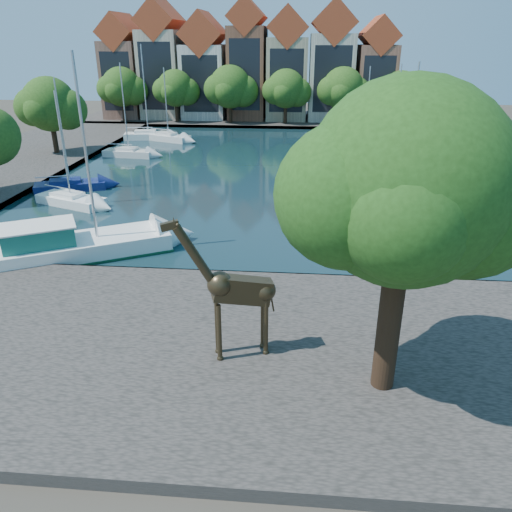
{
  "coord_description": "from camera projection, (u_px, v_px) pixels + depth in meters",
  "views": [
    {
      "loc": [
        4.26,
        -23.95,
        11.94
      ],
      "look_at": [
        2.33,
        -2.0,
        2.27
      ],
      "focal_mm": 35.0,
      "sensor_mm": 36.0,
      "label": 1
    }
  ],
  "objects": [
    {
      "name": "townhouse_west_mid",
      "position": [
        163.0,
        64.0,
        76.12
      ],
      "size": [
        5.94,
        9.18,
        16.79
      ],
      "color": "#BEAD92",
      "rests_on": "far_quay"
    },
    {
      "name": "sailboat_left_d",
      "position": [
        168.0,
        136.0,
        62.23
      ],
      "size": [
        6.01,
        4.11,
        8.65
      ],
      "color": "silver",
      "rests_on": "water_basin"
    },
    {
      "name": "townhouse_west_end",
      "position": [
        126.0,
        70.0,
        76.95
      ],
      "size": [
        5.44,
        9.18,
        14.93
      ],
      "color": "brown",
      "rests_on": "far_quay"
    },
    {
      "name": "giraffe_statue",
      "position": [
        234.0,
        290.0,
        18.57
      ],
      "size": [
        3.94,
        1.63,
        5.74
      ],
      "color": "#362B1B",
      "rests_on": "near_quay"
    },
    {
      "name": "left_quay",
      "position": [
        11.0,
        163.0,
        50.78
      ],
      "size": [
        14.0,
        52.0,
        0.5
      ],
      "primitive_type": "cube",
      "color": "#4B4541",
      "rests_on": "ground"
    },
    {
      "name": "townhouse_west_inner",
      "position": [
        205.0,
        71.0,
        75.95
      ],
      "size": [
        6.43,
        9.18,
        15.15
      ],
      "color": "silver",
      "rests_on": "far_quay"
    },
    {
      "name": "sailboat_left_b",
      "position": [
        70.0,
        184.0,
        42.13
      ],
      "size": [
        6.0,
        3.97,
        9.02
      ],
      "color": "navy",
      "rests_on": "water_basin"
    },
    {
      "name": "sailboat_right_a",
      "position": [
        402.0,
        204.0,
        37.09
      ],
      "size": [
        7.05,
        3.2,
        10.42
      ],
      "color": "white",
      "rests_on": "water_basin"
    },
    {
      "name": "far_tree_east",
      "position": [
        343.0,
        90.0,
        70.14
      ],
      "size": [
        7.54,
        5.8,
        7.84
      ],
      "color": "#332114",
      "rests_on": "far_quay"
    },
    {
      "name": "sailboat_right_d",
      "position": [
        364.0,
        140.0,
        60.4
      ],
      "size": [
        5.68,
        2.19,
        8.89
      ],
      "color": "silver",
      "rests_on": "water_basin"
    },
    {
      "name": "far_tree_mid_east",
      "position": [
        287.0,
        90.0,
        70.83
      ],
      "size": [
        7.02,
        5.4,
        7.52
      ],
      "color": "#332114",
      "rests_on": "far_quay"
    },
    {
      "name": "townhouse_east_end",
      "position": [
        375.0,
        73.0,
        74.01
      ],
      "size": [
        5.44,
        9.18,
        14.43
      ],
      "color": "brown",
      "rests_on": "far_quay"
    },
    {
      "name": "side_tree_left_far",
      "position": [
        50.0,
        106.0,
        52.12
      ],
      "size": [
        7.28,
        5.6,
        7.88
      ],
      "color": "#332114",
      "rests_on": "left_quay"
    },
    {
      "name": "sailboat_left_a",
      "position": [
        71.0,
        198.0,
        38.41
      ],
      "size": [
        5.93,
        3.91,
        8.44
      ],
      "color": "white",
      "rests_on": "water_basin"
    },
    {
      "name": "near_quay",
      "position": [
        189.0,
        348.0,
        20.5
      ],
      "size": [
        50.0,
        14.0,
        0.5
      ],
      "primitive_type": "cube",
      "color": "#4B4541",
      "rests_on": "ground"
    },
    {
      "name": "ground",
      "position": [
        216.0,
        278.0,
        26.99
      ],
      "size": [
        160.0,
        160.0,
        0.0
      ],
      "primitive_type": "plane",
      "color": "#38332B",
      "rests_on": "ground"
    },
    {
      "name": "far_quay",
      "position": [
        273.0,
        119.0,
        77.98
      ],
      "size": [
        60.0,
        16.0,
        0.5
      ],
      "primitive_type": "cube",
      "color": "#4B4541",
      "rests_on": "ground"
    },
    {
      "name": "sailboat_left_c",
      "position": [
        129.0,
        151.0,
        54.04
      ],
      "size": [
        5.55,
        2.45,
        9.56
      ],
      "color": "silver",
      "rests_on": "water_basin"
    },
    {
      "name": "sailboat_left_e",
      "position": [
        148.0,
        134.0,
        63.35
      ],
      "size": [
        6.23,
        3.06,
        11.19
      ],
      "color": "white",
      "rests_on": "water_basin"
    },
    {
      "name": "far_tree_far_west",
      "position": [
        122.0,
        88.0,
        72.72
      ],
      "size": [
        7.28,
        5.6,
        7.68
      ],
      "color": "#332114",
      "rests_on": "far_quay"
    },
    {
      "name": "water_basin",
      "position": [
        255.0,
        170.0,
        48.87
      ],
      "size": [
        38.0,
        50.0,
        0.08
      ],
      "primitive_type": "cube",
      "color": "black",
      "rests_on": "ground"
    },
    {
      "name": "far_tree_far_east",
      "position": [
        401.0,
        91.0,
        69.57
      ],
      "size": [
        6.76,
        5.2,
        7.36
      ],
      "color": "#332114",
      "rests_on": "far_quay"
    },
    {
      "name": "far_tree_mid_west",
      "position": [
        231.0,
        88.0,
        71.4
      ],
      "size": [
        7.8,
        6.0,
        8.0
      ],
      "color": "#332114",
      "rests_on": "far_quay"
    },
    {
      "name": "sailboat_right_b",
      "position": [
        400.0,
        201.0,
        37.95
      ],
      "size": [
        5.73,
        2.25,
        9.7
      ],
      "color": "navy",
      "rests_on": "water_basin"
    },
    {
      "name": "townhouse_east_mid",
      "position": [
        331.0,
        66.0,
        74.13
      ],
      "size": [
        6.43,
        9.18,
        16.65
      ],
      "color": "beige",
      "rests_on": "far_quay"
    },
    {
      "name": "townhouse_center",
      "position": [
        248.0,
        64.0,
        75.03
      ],
      "size": [
        5.44,
        9.18,
        16.93
      ],
      "color": "brown",
      "rests_on": "far_quay"
    },
    {
      "name": "motorsailer",
      "position": [
        69.0,
        244.0,
        28.99
      ],
      "size": [
        10.92,
        7.91,
        11.29
      ],
      "color": "white",
      "rests_on": "water_basin"
    },
    {
      "name": "townhouse_east_inner",
      "position": [
        287.0,
        68.0,
        74.8
      ],
      "size": [
        5.94,
        9.18,
        15.79
      ],
      "color": "tan",
      "rests_on": "far_quay"
    },
    {
      "name": "far_tree_west",
      "position": [
        176.0,
        89.0,
        72.13
      ],
      "size": [
        6.76,
        5.2,
        7.36
      ],
      "color": "#332114",
      "rests_on": "far_quay"
    },
    {
      "name": "sailboat_right_c",
      "position": [
        392.0,
        153.0,
        53.47
      ],
      "size": [
        5.37,
        2.58,
        9.48
      ],
      "color": "silver",
      "rests_on": "water_basin"
    },
    {
      "name": "plane_tree",
      "position": [
        409.0,
        192.0,
        15.08
      ],
      "size": [
        8.32,
        6.4,
        10.62
      ],
      "color": "#332114",
      "rests_on": "near_quay"
    }
  ]
}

